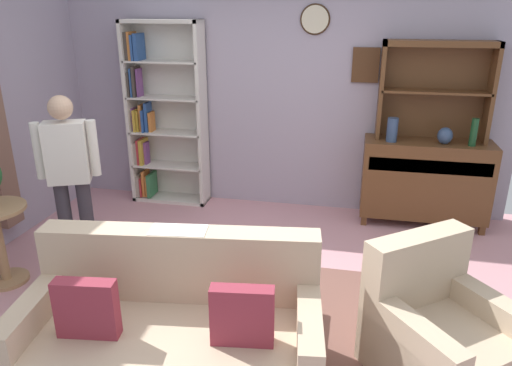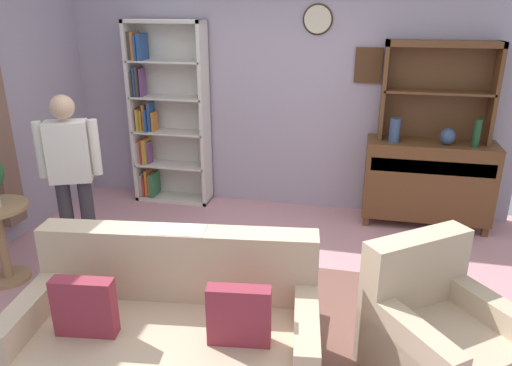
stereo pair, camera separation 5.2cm
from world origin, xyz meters
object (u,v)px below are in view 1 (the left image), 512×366
Objects in this scene: couch_floral at (174,334)px; book_stack at (232,263)px; vase_round at (445,136)px; armchair_floral at (439,335)px; person_reading at (69,172)px; coffee_table at (228,272)px; sideboard at (425,179)px; bookshelf at (161,116)px; bottle_wine at (474,132)px; vase_tall at (392,130)px; sideboard_hutch at (436,77)px; potted_plant_small at (55,267)px.

book_stack is (0.21, 0.66, 0.16)m from couch_floral.
vase_round is 0.16× the size of armchair_floral.
person_reading reaches higher than coffee_table.
bookshelf is at bearing 178.33° from sideboard.
bottle_wine is at bearing 50.64° from couch_floral.
person_reading is (-2.96, 0.78, 0.62)m from armchair_floral.
coffee_table is at bearing -122.60° from vase_tall.
person_reading is (-3.12, -1.71, -0.65)m from sideboard_hutch.
vase_tall is 0.89× the size of bottle_wine.
bookshelf reaches higher than book_stack.
person_reading reaches higher than vase_tall.
sideboard is 0.67m from vase_tall.
bookshelf is 8.53× the size of vase_tall.
coffee_table is at bearing -15.42° from person_reading.
person_reading is at bearing -152.82° from sideboard.
person_reading is at bearing 83.87° from potted_plant_small.
vase_tall is at bearing -178.51° from vase_round.
sideboard is 0.68m from bottle_wine.
bookshelf is at bearing 122.97° from book_stack.
book_stack is (1.54, -0.47, -0.44)m from person_reading.
sideboard_hutch is at bearing 153.04° from bottle_wine.
coffee_table is (1.53, -0.08, 0.19)m from potted_plant_small.
sideboard_hutch is 2.94m from coffee_table.
armchair_floral is at bearing -14.70° from person_reading.
person_reading is at bearing 165.30° from armchair_floral.
sideboard_hutch is at bearing 32.91° from potted_plant_small.
bookshelf is at bearing -179.57° from sideboard_hutch.
couch_floral is at bearing -67.05° from bookshelf.
book_stack is at bearing 72.76° from couch_floral.
book_stack is (-1.19, -2.00, -0.57)m from vase_tall.
vase_tall is 2.43m from armchair_floral.
person_reading is (-3.12, -1.60, 0.40)m from sideboard.
sideboard is 1.62× the size of coffee_table.
sideboard_hutch is at bearing 54.17° from book_stack.
coffee_table is 3.91× the size of book_stack.
person_reading is 1.65m from coffee_table.
couch_floral is at bearing -102.18° from coffee_table.
coffee_table is 0.14m from book_stack.
bookshelf is 2.62× the size of coffee_table.
bookshelf reaches higher than coffee_table.
potted_plant_small is (-3.16, -2.04, -1.40)m from sideboard_hutch.
vase_round is 0.21× the size of coffee_table.
vase_round reaches higher than couch_floral.
bookshelf is at bearing 85.22° from person_reading.
sideboard_hutch is 4.01m from potted_plant_small.
couch_floral reaches higher than potted_plant_small.
sideboard_hutch is 0.60m from vase_round.
couch_floral is at bearing -167.56° from armchair_floral.
book_stack is (1.58, -0.14, 0.31)m from potted_plant_small.
sideboard is at bearing 167.11° from bottle_wine.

